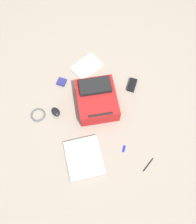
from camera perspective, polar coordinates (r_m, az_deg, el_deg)
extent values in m
plane|color=gray|center=(2.11, 1.46, -0.07)|extent=(3.92, 3.92, 0.00)
cube|color=maroon|center=(2.08, -0.28, 2.80)|extent=(0.50, 0.50, 0.14)
cube|color=black|center=(2.05, -0.69, 6.08)|extent=(0.30, 0.29, 0.04)
cylinder|color=black|center=(1.93, 0.58, -0.63)|extent=(0.16, 0.14, 0.02)
cube|color=#929296|center=(1.96, -3.26, -10.62)|extent=(0.42, 0.42, 0.02)
cube|color=#B7B7BC|center=(1.94, -3.28, -10.50)|extent=(0.42, 0.42, 0.01)
cube|color=silver|center=(2.35, -2.65, 10.48)|extent=(0.24, 0.30, 0.02)
cube|color=silver|center=(2.34, -2.66, 10.62)|extent=(0.25, 0.31, 0.00)
ellipsoid|color=black|center=(2.11, -9.79, 0.01)|extent=(0.11, 0.10, 0.04)
torus|color=#4C4C51|center=(2.15, -13.77, -0.65)|extent=(0.13, 0.13, 0.01)
cube|color=black|center=(2.24, 7.93, 6.25)|extent=(0.10, 0.14, 0.03)
cylinder|color=black|center=(1.98, 11.60, -11.89)|extent=(0.03, 0.13, 0.01)
cube|color=navy|center=(2.27, -8.45, 6.93)|extent=(0.09, 0.09, 0.02)
cube|color=#191999|center=(1.99, 6.05, -8.47)|extent=(0.03, 0.06, 0.01)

